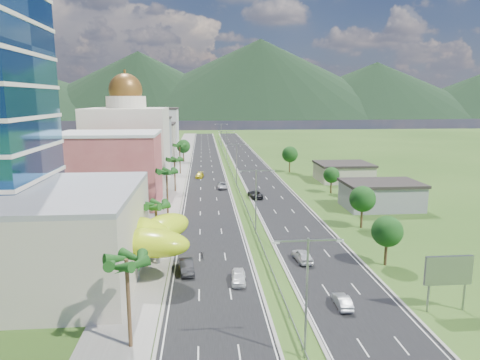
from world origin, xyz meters
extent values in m
plane|color=#2D5119|center=(0.00, 0.00, 0.00)|extent=(500.00, 500.00, 0.00)
cube|color=black|center=(-7.50, 90.00, 0.02)|extent=(11.00, 260.00, 0.04)
cube|color=black|center=(7.50, 90.00, 0.02)|extent=(11.00, 260.00, 0.04)
cube|color=gray|center=(-17.00, 90.00, 0.06)|extent=(7.00, 260.00, 0.12)
cube|color=gray|center=(0.00, 72.00, 0.62)|extent=(0.08, 216.00, 0.28)
cube|color=gray|center=(0.00, 174.00, 0.35)|extent=(0.10, 0.12, 0.70)
cylinder|color=gray|center=(0.00, -25.00, 5.50)|extent=(0.20, 0.20, 11.00)
cube|color=gray|center=(-1.44, -25.00, 10.80)|extent=(2.88, 0.12, 0.12)
cube|color=gray|center=(1.44, -25.00, 10.80)|extent=(2.88, 0.12, 0.12)
cube|color=silver|center=(-2.72, -25.00, 10.70)|extent=(0.60, 0.25, 0.18)
cube|color=silver|center=(2.72, -25.00, 10.70)|extent=(0.60, 0.25, 0.18)
cylinder|color=gray|center=(0.00, 10.00, 5.50)|extent=(0.20, 0.20, 11.00)
cube|color=gray|center=(-1.44, 10.00, 10.80)|extent=(2.88, 0.12, 0.12)
cube|color=gray|center=(1.44, 10.00, 10.80)|extent=(2.88, 0.12, 0.12)
cube|color=silver|center=(-2.72, 10.00, 10.70)|extent=(0.60, 0.25, 0.18)
cube|color=silver|center=(2.72, 10.00, 10.70)|extent=(0.60, 0.25, 0.18)
cylinder|color=gray|center=(0.00, 50.00, 5.50)|extent=(0.20, 0.20, 11.00)
cube|color=gray|center=(-1.44, 50.00, 10.80)|extent=(2.88, 0.12, 0.12)
cube|color=gray|center=(1.44, 50.00, 10.80)|extent=(2.88, 0.12, 0.12)
cube|color=silver|center=(-2.72, 50.00, 10.70)|extent=(0.60, 0.25, 0.18)
cube|color=silver|center=(2.72, 50.00, 10.70)|extent=(0.60, 0.25, 0.18)
cylinder|color=gray|center=(0.00, 95.00, 5.50)|extent=(0.20, 0.20, 11.00)
cube|color=gray|center=(-1.44, 95.00, 10.80)|extent=(2.88, 0.12, 0.12)
cube|color=gray|center=(1.44, 95.00, 10.80)|extent=(2.88, 0.12, 0.12)
cube|color=silver|center=(-2.72, 95.00, 10.70)|extent=(0.60, 0.25, 0.18)
cube|color=silver|center=(2.72, 95.00, 10.70)|extent=(0.60, 0.25, 0.18)
cylinder|color=gray|center=(0.00, 140.00, 5.50)|extent=(0.20, 0.20, 11.00)
cube|color=gray|center=(-1.44, 140.00, 10.80)|extent=(2.88, 0.12, 0.12)
cube|color=gray|center=(1.44, 140.00, 10.80)|extent=(2.88, 0.12, 0.12)
cube|color=silver|center=(-2.72, 140.00, 10.70)|extent=(0.60, 0.25, 0.18)
cube|color=silver|center=(2.72, 140.00, 10.70)|extent=(0.60, 0.25, 0.18)
cube|color=#BBB29A|center=(-32.00, -6.00, 5.50)|extent=(30.00, 24.00, 11.00)
cylinder|color=gray|center=(-24.00, -2.00, 2.00)|extent=(0.50, 0.50, 4.00)
cylinder|color=gray|center=(-17.00, -7.00, 2.00)|extent=(0.50, 0.50, 4.00)
cylinder|color=gray|center=(-21.00, -10.00, 2.00)|extent=(0.50, 0.50, 4.00)
cylinder|color=gray|center=(-15.00, -2.00, 2.00)|extent=(0.50, 0.50, 4.00)
cube|color=#B3494A|center=(-28.00, 32.00, 7.50)|extent=(20.00, 15.00, 15.00)
cube|color=beige|center=(-28.00, 55.00, 10.00)|extent=(20.00, 20.00, 20.00)
cylinder|color=beige|center=(-28.00, 55.00, 21.50)|extent=(10.00, 10.00, 3.00)
sphere|color=brown|center=(-28.00, 55.00, 24.50)|extent=(8.40, 8.40, 8.40)
cube|color=gray|center=(-27.00, 80.00, 8.00)|extent=(16.00, 15.00, 16.00)
cube|color=#BBB29A|center=(-27.00, 102.00, 6.50)|extent=(16.00, 15.00, 13.00)
cube|color=silver|center=(-27.00, 125.00, 9.00)|extent=(16.00, 15.00, 18.00)
cylinder|color=gray|center=(15.00, -18.00, 1.60)|extent=(0.24, 0.24, 3.20)
cylinder|color=gray|center=(19.00, -18.00, 1.60)|extent=(0.24, 0.24, 3.20)
cube|color=#D85919|center=(17.00, -18.00, 4.60)|extent=(5.20, 0.35, 3.20)
cube|color=gray|center=(28.00, 25.00, 2.50)|extent=(15.00, 10.00, 5.00)
cube|color=#BBB29A|center=(30.00, 55.00, 2.20)|extent=(14.00, 12.00, 4.40)
cylinder|color=#47301C|center=(-15.50, -22.00, 4.25)|extent=(0.36, 0.36, 8.50)
cylinder|color=#47301C|center=(-15.50, 2.00, 3.75)|extent=(0.36, 0.36, 7.50)
cylinder|color=#47301C|center=(-15.50, 22.00, 4.50)|extent=(0.36, 0.36, 9.00)
cylinder|color=#47301C|center=(-15.50, 45.00, 4.00)|extent=(0.36, 0.36, 8.00)
cylinder|color=#47301C|center=(-15.50, 70.00, 4.40)|extent=(0.36, 0.36, 8.80)
cylinder|color=#47301C|center=(-15.50, 95.00, 2.45)|extent=(0.40, 0.40, 4.90)
sphere|color=#1A4B17|center=(-15.50, 95.00, 5.60)|extent=(4.90, 4.90, 4.90)
cylinder|color=#47301C|center=(16.00, -5.00, 2.10)|extent=(0.40, 0.40, 4.20)
sphere|color=#1A4B17|center=(16.00, -5.00, 4.80)|extent=(4.20, 4.20, 4.20)
cylinder|color=#47301C|center=(19.00, 12.00, 2.27)|extent=(0.40, 0.40, 4.55)
sphere|color=#1A4B17|center=(19.00, 12.00, 5.20)|extent=(4.55, 4.55, 4.55)
cylinder|color=#47301C|center=(22.00, 40.00, 1.92)|extent=(0.40, 0.40, 3.85)
sphere|color=#1A4B17|center=(22.00, 40.00, 4.40)|extent=(3.85, 3.85, 3.85)
cylinder|color=#47301C|center=(18.00, 70.00, 2.45)|extent=(0.40, 0.40, 4.90)
sphere|color=#1A4B17|center=(18.00, 70.00, 5.60)|extent=(4.90, 4.90, 4.90)
imported|color=white|center=(-4.49, -8.99, 0.78)|extent=(2.03, 4.43, 1.47)
imported|color=black|center=(-11.02, -5.30, 0.86)|extent=(2.32, 5.12, 1.63)
imported|color=#9FA1A6|center=(-3.86, 47.38, 0.78)|extent=(2.49, 5.36, 1.49)
imported|color=gold|center=(-9.66, 62.90, 0.75)|extent=(2.70, 5.11, 1.41)
imported|color=silver|center=(5.00, -2.73, 0.87)|extent=(2.43, 5.03, 1.66)
imported|color=#A8ABB0|center=(6.28, -16.22, 0.70)|extent=(1.57, 4.09, 1.33)
imported|color=black|center=(3.20, 36.67, 0.85)|extent=(3.29, 6.08, 1.62)
imported|color=black|center=(-8.98, -0.06, 0.65)|extent=(0.86, 1.97, 1.22)
camera|label=1|loc=(-8.63, -58.35, 22.43)|focal=32.00mm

